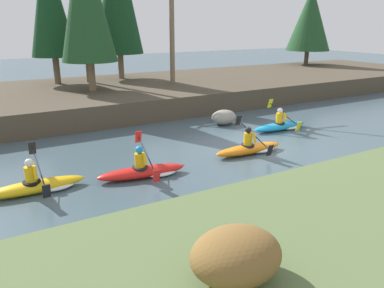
# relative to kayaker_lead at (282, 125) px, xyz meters

# --- Properties ---
(ground_plane) EXTENTS (90.00, 90.00, 0.00)m
(ground_plane) POSITION_rel_kayaker_lead_xyz_m (-2.23, -1.38, -0.20)
(ground_plane) COLOR #425660
(riverbank_far) EXTENTS (44.00, 9.96, 1.07)m
(riverbank_far) POSITION_rel_kayaker_lead_xyz_m (-2.23, 8.79, 0.34)
(riverbank_far) COLOR #4C4233
(riverbank_far) RESTS_ON ground
(conifer_tree_mid_left) EXTENTS (2.53, 2.53, 7.74)m
(conifer_tree_mid_left) POSITION_rel_kayaker_lead_xyz_m (-7.28, 11.29, 5.51)
(conifer_tree_mid_left) COLOR brown
(conifer_tree_mid_left) RESTS_ON riverbank_far
(conifer_tree_right) EXTENTS (3.64, 3.64, 6.34)m
(conifer_tree_right) POSITION_rel_kayaker_lead_xyz_m (13.51, 11.98, 4.64)
(conifer_tree_right) COLOR brown
(conifer_tree_right) RESTS_ON riverbank_far
(bare_tree_upstream) EXTENTS (4.28, 4.23, 7.83)m
(bare_tree_upstream) POSITION_rel_kayaker_lead_xyz_m (-5.47, 11.09, 4.56)
(bare_tree_upstream) COLOR brown
(bare_tree_upstream) RESTS_ON riverbank_far
(bare_tree_mid_upstream) EXTENTS (4.14, 4.09, 7.56)m
(bare_tree_mid_upstream) POSITION_rel_kayaker_lead_xyz_m (-1.36, 7.98, 4.43)
(bare_tree_mid_upstream) COLOR #7A664C
(bare_tree_mid_upstream) RESTS_ON riverbank_far
(shrub_clump_nearest) EXTENTS (1.54, 1.28, 0.83)m
(shrub_clump_nearest) POSITION_rel_kayaker_lead_xyz_m (-8.12, -7.81, 0.78)
(shrub_clump_nearest) COLOR brown
(shrub_clump_nearest) RESTS_ON riverbank_near
(kayaker_lead) EXTENTS (2.78, 2.06, 1.20)m
(kayaker_lead) POSITION_rel_kayaker_lead_xyz_m (0.00, 0.00, 0.00)
(kayaker_lead) COLOR #1993D6
(kayaker_lead) RESTS_ON ground
(kayaker_middle) EXTENTS (2.78, 2.06, 1.20)m
(kayaker_middle) POSITION_rel_kayaker_lead_xyz_m (-3.11, -1.82, 0.00)
(kayaker_middle) COLOR orange
(kayaker_middle) RESTS_ON ground
(kayaker_trailing) EXTENTS (2.79, 2.07, 1.20)m
(kayaker_trailing) POSITION_rel_kayaker_lead_xyz_m (-7.27, -1.98, 0.00)
(kayaker_trailing) COLOR red
(kayaker_trailing) RESTS_ON ground
(kayaker_far_back) EXTENTS (2.77, 2.06, 1.20)m
(kayaker_far_back) POSITION_rel_kayaker_lead_xyz_m (-10.27, -1.52, 0.00)
(kayaker_far_back) COLOR yellow
(kayaker_far_back) RESTS_ON ground
(boulder_midstream) EXTENTS (1.21, 0.94, 0.68)m
(boulder_midstream) POSITION_rel_kayaker_lead_xyz_m (-1.71, 2.02, 0.14)
(boulder_midstream) COLOR gray
(boulder_midstream) RESTS_ON ground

